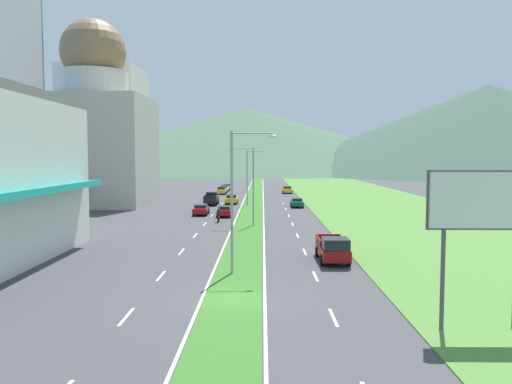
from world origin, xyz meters
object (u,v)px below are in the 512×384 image
object	(u,v)px
car_3	(227,187)
car_5	(287,190)
car_4	(201,209)
car_6	(232,199)
billboard_roadside	(482,209)
pickup_truck_1	(212,199)
pickup_truck_0	(333,249)
street_lamp_near	(237,192)
car_8	(224,211)
car_2	(297,202)
car_0	(222,190)
car_1	(224,189)
street_lamp_far	(249,174)
motorcycle_rider	(219,216)
street_lamp_mid	(250,181)

from	to	relation	value
car_3	car_5	xyz separation A→B (m)	(13.53, -10.38, 0.05)
car_4	car_6	distance (m)	16.14
billboard_roadside	pickup_truck_1	size ratio (longest dim) A/B	1.35
billboard_roadside	car_3	xyz separation A→B (m)	(-18.09, 95.07, -4.82)
car_6	pickup_truck_0	bearing A→B (deg)	-167.29
street_lamp_near	car_8	xyz separation A→B (m)	(-3.26, 32.26, -4.77)
street_lamp_near	car_2	world-z (taller)	street_lamp_near
street_lamp_near	car_6	distance (m)	50.30
car_6	car_8	size ratio (longest dim) A/B	1.07
car_0	car_6	bearing A→B (deg)	-170.90
car_5	car_1	bearing A→B (deg)	-107.04
street_lamp_near	pickup_truck_1	distance (m)	49.09
car_3	car_6	size ratio (longest dim) A/B	1.01
car_6	car_0	bearing A→B (deg)	9.10
car_1	billboard_roadside	bearing A→B (deg)	-168.39
billboard_roadside	car_0	xyz separation A→B (m)	(-18.28, 81.88, -4.76)
street_lamp_near	car_6	bearing A→B (deg)	93.89
car_0	pickup_truck_0	world-z (taller)	pickup_truck_0
car_0	car_5	size ratio (longest dim) A/B	1.04
car_8	car_4	bearing A→B (deg)	60.39
car_3	pickup_truck_1	world-z (taller)	pickup_truck_1
car_3	car_4	bearing A→B (deg)	-179.97
street_lamp_far	car_0	size ratio (longest dim) A/B	2.04
motorcycle_rider	car_0	bearing A→B (deg)	4.15
street_lamp_mid	car_3	bearing A→B (deg)	96.49
car_6	car_5	bearing A→B (deg)	-23.50
pickup_truck_0	pickup_truck_1	world-z (taller)	same
street_lamp_mid	motorcycle_rider	world-z (taller)	street_lamp_mid
street_lamp_mid	car_4	bearing A→B (deg)	122.99
street_lamp_mid	street_lamp_far	size ratio (longest dim) A/B	1.01
car_5	motorcycle_rider	xyz separation A→B (m)	(-10.51, -47.07, -0.02)
car_5	car_8	size ratio (longest dim) A/B	1.02
car_1	car_5	bearing A→B (deg)	-107.04
street_lamp_far	car_4	bearing A→B (deg)	-115.49
car_1	car_5	world-z (taller)	car_5
street_lamp_near	car_2	size ratio (longest dim) A/B	2.00
car_1	car_8	xyz separation A→B (m)	(3.49, -45.71, -0.01)
street_lamp_far	car_4	size ratio (longest dim) A/B	1.94
car_8	car_0	bearing A→B (deg)	5.17
car_2	pickup_truck_0	bearing A→B (deg)	-0.10
car_1	car_8	size ratio (longest dim) A/B	1.16
street_lamp_near	street_lamp_mid	distance (m)	23.56
street_lamp_far	pickup_truck_1	bearing A→B (deg)	167.69
car_3	billboard_roadside	bearing A→B (deg)	-169.22
car_4	car_2	bearing A→B (deg)	-51.63
street_lamp_mid	car_6	size ratio (longest dim) A/B	2.05
billboard_roadside	car_5	distance (m)	84.95
street_lamp_far	pickup_truck_0	world-z (taller)	street_lamp_far
car_6	car_8	distance (m)	17.70
street_lamp_far	car_1	bearing A→B (deg)	101.67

